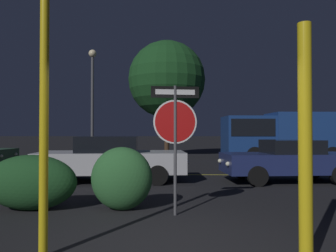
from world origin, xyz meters
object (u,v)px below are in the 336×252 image
at_px(hedge_bush_2, 122,178).
at_px(tree_0, 167,80).
at_px(delivery_truck, 282,134).
at_px(street_lamp, 92,89).
at_px(yellow_pole_left, 44,127).
at_px(yellow_pole_right, 305,143).
at_px(hedge_bush_1, 31,182).
at_px(stop_sign, 175,123).
at_px(passing_car_2, 111,159).
at_px(passing_car_3, 288,160).

height_order(hedge_bush_2, tree_0, tree_0).
bearing_deg(hedge_bush_2, tree_0, 87.29).
height_order(delivery_truck, street_lamp, street_lamp).
distance_m(yellow_pole_left, yellow_pole_right, 3.24).
xyz_separation_m(hedge_bush_1, tree_0, (2.55, 14.77, 4.49)).
xyz_separation_m(stop_sign, yellow_pole_right, (1.53, -2.35, -0.32)).
xyz_separation_m(yellow_pole_left, passing_car_2, (-0.32, 6.43, -0.92)).
xyz_separation_m(yellow_pole_right, passing_car_3, (2.13, 6.59, -0.76)).
bearing_deg(stop_sign, hedge_bush_2, 151.23).
relative_size(passing_car_3, street_lamp, 0.69).
bearing_deg(tree_0, delivery_truck, -28.27).
bearing_deg(tree_0, hedge_bush_1, -99.80).
height_order(hedge_bush_1, street_lamp, street_lamp).
bearing_deg(hedge_bush_1, street_lamp, 97.68).
distance_m(stop_sign, street_lamp, 12.86).
xyz_separation_m(yellow_pole_right, passing_car_2, (-3.55, 6.65, -0.72)).
relative_size(street_lamp, tree_0, 0.82).
height_order(yellow_pole_right, hedge_bush_1, yellow_pole_right).
height_order(yellow_pole_left, street_lamp, street_lamp).
xyz_separation_m(yellow_pole_left, street_lamp, (-2.79, 13.97, 2.34)).
xyz_separation_m(hedge_bush_2, passing_car_3, (4.75, 3.84, 0.04)).
height_order(delivery_truck, tree_0, tree_0).
bearing_deg(stop_sign, yellow_pole_right, -65.14).
bearing_deg(hedge_bush_2, yellow_pole_left, -103.53).
bearing_deg(hedge_bush_2, delivery_truck, 57.90).
bearing_deg(street_lamp, hedge_bush_1, -82.32).
height_order(street_lamp, tree_0, tree_0).
bearing_deg(hedge_bush_2, stop_sign, -20.55).
height_order(yellow_pole_left, yellow_pole_right, yellow_pole_left).
xyz_separation_m(passing_car_2, delivery_truck, (8.03, 7.41, 0.78)).
distance_m(delivery_truck, street_lamp, 10.78).
bearing_deg(passing_car_3, yellow_pole_right, 157.41).
distance_m(hedge_bush_2, passing_car_3, 6.11).
xyz_separation_m(passing_car_2, street_lamp, (-2.46, 7.54, 3.26)).
bearing_deg(yellow_pole_left, passing_car_3, 49.93).
xyz_separation_m(stop_sign, street_lamp, (-4.49, 11.84, 2.23)).
bearing_deg(hedge_bush_2, passing_car_2, 103.49).
height_order(stop_sign, tree_0, tree_0).
bearing_deg(yellow_pole_right, passing_car_2, 118.10).
xyz_separation_m(yellow_pole_left, delivery_truck, (7.70, 13.84, -0.14)).
xyz_separation_m(passing_car_2, passing_car_3, (5.68, -0.06, -0.05)).
bearing_deg(hedge_bush_2, hedge_bush_1, -179.21).
bearing_deg(yellow_pole_left, passing_car_2, 92.89).
xyz_separation_m(hedge_bush_1, passing_car_2, (0.92, 3.92, 0.17)).
relative_size(passing_car_3, tree_0, 0.57).
distance_m(stop_sign, passing_car_2, 4.87).
bearing_deg(yellow_pole_left, hedge_bush_1, 116.39).
height_order(stop_sign, hedge_bush_2, stop_sign).
bearing_deg(delivery_truck, yellow_pole_right, 160.20).
height_order(yellow_pole_right, street_lamp, street_lamp).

